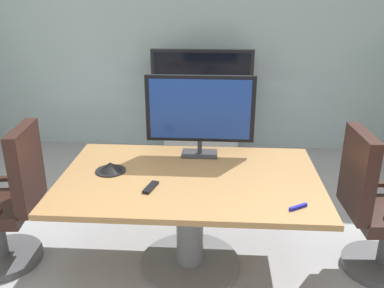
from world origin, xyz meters
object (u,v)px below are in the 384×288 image
Objects in this scene: conference_table at (190,201)px; office_chair_right at (376,216)px; tv_monitor at (200,111)px; conference_phone at (110,167)px; remote_control at (151,187)px; wall_display_unit at (202,121)px; office_chair_left at (9,209)px.

office_chair_right reaches higher than conference_table.
tv_monitor is 3.82× the size of conference_phone.
office_chair_right is 1.30× the size of tv_monitor.
office_chair_right is at bearing -16.61° from tv_monitor.
conference_phone is (-1.92, 0.02, 0.32)m from office_chair_right.
wall_display_unit is at bearing 99.27° from remote_control.
wall_display_unit is 5.95× the size of conference_phone.
office_chair_right is 1.49m from tv_monitor.
tv_monitor is 1.92m from wall_display_unit.
tv_monitor is 0.80m from conference_phone.
wall_display_unit is at bearing 75.15° from conference_phone.
wall_display_unit reaches higher than office_chair_right.
tv_monitor is at bearing 79.11° from remote_control.
office_chair_right is at bearing -58.33° from wall_display_unit.
office_chair_right is 1.94m from conference_phone.
conference_phone reaches higher than conference_table.
conference_table is 10.75× the size of remote_control.
office_chair_left is at bearing 89.00° from office_chair_right.
conference_table is at bearing -97.06° from tv_monitor.
conference_table is 1.34m from office_chair_right.
remote_control is (-0.25, -0.20, 0.20)m from conference_table.
office_chair_left is 0.83× the size of wall_display_unit.
conference_phone is (-0.63, -0.36, -0.33)m from tv_monitor.
wall_display_unit reaches higher than remote_control.
remote_control is at bearing -115.81° from tv_monitor.
tv_monitor is at bearing 102.83° from office_chair_left.
office_chair_left is 2.62m from wall_display_unit.
wall_display_unit is 2.26m from conference_phone.
office_chair_right is (1.34, 0.03, -0.09)m from conference_table.
office_chair_right reaches higher than conference_phone.
office_chair_left is 6.41× the size of remote_control.
remote_control is (-0.24, -2.41, 0.31)m from wall_display_unit.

